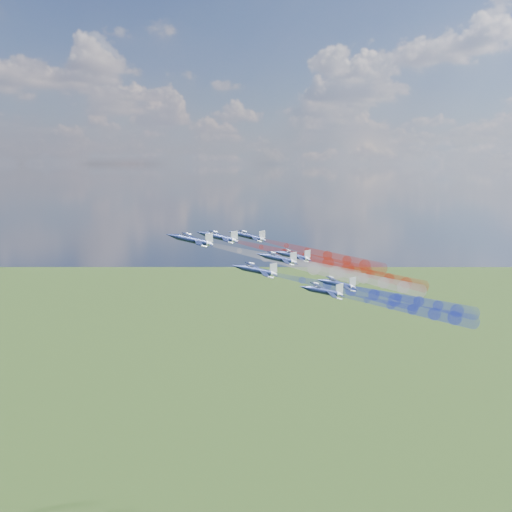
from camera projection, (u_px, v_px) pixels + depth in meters
jet_lead at (192, 240)px, 164.17m from camera, size 16.02×13.30×9.18m
trail_lead at (290, 262)px, 180.49m from camera, size 49.99×12.40×18.27m
jet_inner_left at (257, 270)px, 160.93m from camera, size 16.02×13.30×9.18m
trail_inner_left at (351, 290)px, 177.25m from camera, size 49.99×12.40×18.27m
jet_inner_right at (219, 237)px, 181.18m from camera, size 16.02×13.30×9.18m
trail_inner_right at (307, 258)px, 197.50m from camera, size 49.99×12.40×18.27m
jet_outer_left at (323, 291)px, 157.77m from camera, size 16.02×13.30×9.18m
trail_outer_left at (413, 310)px, 174.10m from camera, size 49.99×12.40×18.27m
jet_center_third at (278, 259)px, 176.62m from camera, size 16.02×13.30×9.18m
trail_center_third at (363, 278)px, 192.94m from camera, size 49.99×12.40×18.27m
jet_outer_right at (248, 236)px, 196.28m from camera, size 16.02×13.30×9.18m
trail_outer_right at (327, 255)px, 212.60m from camera, size 49.99×12.40×18.27m
jet_rear_left at (338, 284)px, 174.11m from camera, size 16.02×13.30×9.18m
trail_rear_left at (419, 301)px, 190.43m from camera, size 49.99×12.40×18.27m
jet_rear_right at (294, 256)px, 193.17m from camera, size 16.02×13.30×9.18m
trail_rear_right at (371, 274)px, 209.50m from camera, size 49.99×12.40×18.27m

